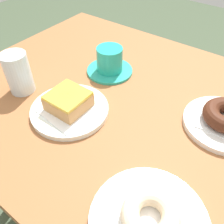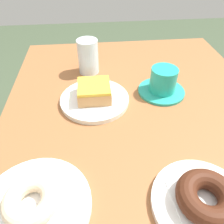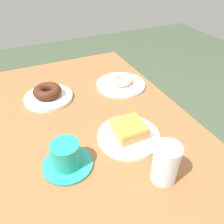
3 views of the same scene
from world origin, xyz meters
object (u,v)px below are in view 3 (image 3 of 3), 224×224
(donut_chocolate_ring, at_px, (47,91))
(plate_glazed_square, at_px, (129,136))
(water_glass, at_px, (166,163))
(donut_glazed_square, at_px, (129,129))
(coffee_cup, at_px, (67,157))
(plate_sugar_ring, at_px, (121,85))
(plate_chocolate_ring, at_px, (49,97))
(donut_sugar_ring, at_px, (121,80))

(donut_chocolate_ring, xyz_separation_m, plate_glazed_square, (0.34, 0.19, -0.03))
(plate_glazed_square, bearing_deg, water_glass, 4.08)
(donut_glazed_square, xyz_separation_m, coffee_cup, (0.03, -0.21, -0.00))
(plate_sugar_ring, height_order, coffee_cup, coffee_cup)
(donut_chocolate_ring, xyz_separation_m, plate_sugar_ring, (0.03, 0.32, -0.03))
(plate_glazed_square, bearing_deg, plate_chocolate_ring, -150.93)
(coffee_cup, bearing_deg, plate_sugar_ring, 135.09)
(donut_chocolate_ring, relative_size, coffee_cup, 0.78)
(donut_chocolate_ring, height_order, donut_sugar_ring, donut_chocolate_ring)
(plate_glazed_square, relative_size, coffee_cup, 1.40)
(donut_glazed_square, bearing_deg, water_glass, 4.08)
(water_glass, xyz_separation_m, coffee_cup, (-0.15, -0.23, -0.02))
(plate_chocolate_ring, relative_size, water_glass, 1.66)
(plate_glazed_square, xyz_separation_m, donut_glazed_square, (0.00, 0.00, 0.03))
(donut_chocolate_ring, height_order, donut_glazed_square, donut_glazed_square)
(donut_glazed_square, bearing_deg, plate_glazed_square, 0.00)
(plate_sugar_ring, height_order, donut_glazed_square, donut_glazed_square)
(donut_chocolate_ring, relative_size, donut_glazed_square, 1.20)
(donut_sugar_ring, xyz_separation_m, coffee_cup, (0.34, -0.34, 0.00))
(donut_chocolate_ring, relative_size, donut_sugar_ring, 1.10)
(donut_sugar_ring, distance_m, donut_glazed_square, 0.34)
(water_glass, bearing_deg, donut_chocolate_ring, -158.64)
(plate_chocolate_ring, distance_m, plate_glazed_square, 0.39)
(donut_chocolate_ring, height_order, coffee_cup, coffee_cup)
(plate_sugar_ring, xyz_separation_m, donut_sugar_ring, (0.00, 0.00, 0.03))
(donut_chocolate_ring, relative_size, plate_sugar_ring, 0.52)
(plate_sugar_ring, height_order, water_glass, water_glass)
(plate_glazed_square, distance_m, water_glass, 0.18)
(plate_chocolate_ring, bearing_deg, donut_glazed_square, 29.07)
(donut_sugar_ring, height_order, water_glass, water_glass)
(plate_sugar_ring, relative_size, donut_glazed_square, 2.29)
(plate_sugar_ring, bearing_deg, donut_glazed_square, -22.05)
(plate_chocolate_ring, bearing_deg, plate_glazed_square, 29.07)
(plate_chocolate_ring, distance_m, plate_sugar_ring, 0.32)
(plate_glazed_square, bearing_deg, donut_glazed_square, 0.00)
(donut_sugar_ring, relative_size, donut_glazed_square, 1.09)
(plate_chocolate_ring, relative_size, coffee_cup, 1.34)
(donut_chocolate_ring, xyz_separation_m, coffee_cup, (0.37, -0.02, -0.00))
(coffee_cup, bearing_deg, water_glass, 56.48)
(plate_chocolate_ring, bearing_deg, coffee_cup, -3.47)
(plate_chocolate_ring, bearing_deg, donut_chocolate_ring, 90.00)
(plate_chocolate_ring, distance_m, donut_glazed_square, 0.39)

